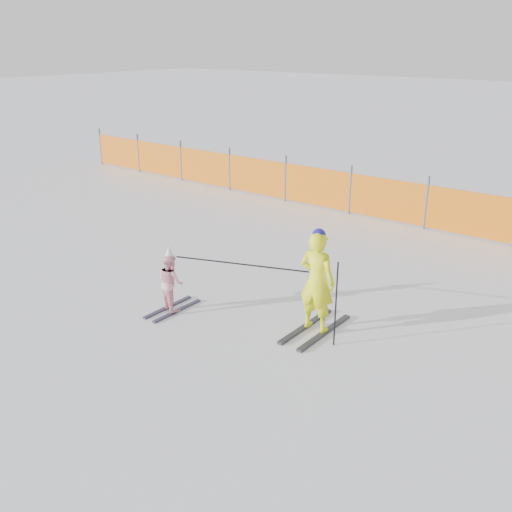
{
  "coord_description": "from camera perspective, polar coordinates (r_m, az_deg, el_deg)",
  "views": [
    {
      "loc": [
        5.14,
        -6.06,
        4.18
      ],
      "look_at": [
        0.0,
        0.5,
        1.0
      ],
      "focal_mm": 40.0,
      "sensor_mm": 36.0,
      "label": 1
    }
  ],
  "objects": [
    {
      "name": "ground",
      "position": [
        8.97,
        -1.98,
        -6.88
      ],
      "size": [
        120.0,
        120.0,
        0.0
      ],
      "primitive_type": "plane",
      "color": "white",
      "rests_on": "ground"
    },
    {
      "name": "child",
      "position": [
        9.32,
        -8.51,
        -2.52
      ],
      "size": [
        0.55,
        1.04,
        1.12
      ],
      "color": "black",
      "rests_on": "ground"
    },
    {
      "name": "adult",
      "position": [
        8.5,
        6.12,
        -2.56
      ],
      "size": [
        0.58,
        1.39,
        1.64
      ],
      "color": "black",
      "rests_on": "ground"
    },
    {
      "name": "safety_fence",
      "position": [
        15.49,
        4.0,
        7.31
      ],
      "size": [
        16.78,
        0.06,
        1.25
      ],
      "color": "#595960",
      "rests_on": "ground"
    },
    {
      "name": "ski_poles",
      "position": [
        8.5,
        1.9,
        -2.27
      ],
      "size": [
        2.59,
        0.78,
        1.3
      ],
      "color": "black",
      "rests_on": "ground"
    }
  ]
}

